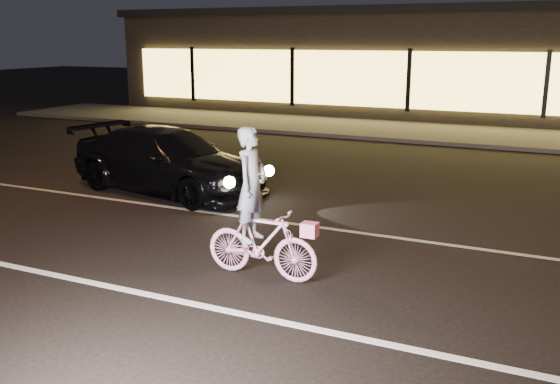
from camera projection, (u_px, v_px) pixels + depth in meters
The scene contains 7 objects.
ground at pixel (165, 249), 9.35m from camera, with size 90.00×90.00×0.00m, color black.
lane_stripe_near at pixel (96, 284), 8.03m from camera, with size 60.00×0.12×0.01m, color silver.
lane_stripe_far at pixel (230, 215), 11.11m from camera, with size 60.00×0.10×0.01m, color gray.
sidewalk at pixel (393, 130), 20.76m from camera, with size 30.00×4.00×0.12m, color #383533.
storefront at pixel (434, 60), 25.50m from camera, with size 25.40×8.42×4.20m.
cyclist at pixel (259, 225), 8.12m from camera, with size 1.59×0.55×2.00m.
sedan at pixel (168, 161), 12.68m from camera, with size 4.70×2.57×1.29m.
Camera 1 is at (5.33, -7.29, 3.10)m, focal length 40.00 mm.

